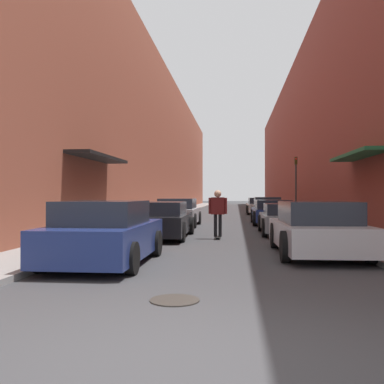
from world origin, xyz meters
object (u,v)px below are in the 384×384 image
Objects in this scene: parked_car_left_0 at (105,234)px; parked_car_right_2 at (272,212)px; parked_car_left_1 at (160,220)px; manhole_cover at (175,300)px; traffic_light at (296,180)px; parked_car_right_3 at (267,208)px; skateboarder at (218,209)px; parked_car_right_0 at (317,229)px; parked_car_right_4 at (259,206)px; parked_car_left_2 at (178,213)px; parked_car_right_1 at (288,219)px.

parked_car_left_0 is 13.61m from parked_car_right_2.
parked_car_left_0 is 0.88× the size of parked_car_left_1.
traffic_light reaches higher than manhole_cover.
skateboarder reaches higher than parked_car_right_3.
skateboarder is 2.35× the size of manhole_cover.
manhole_cover is (-2.83, -4.82, -0.63)m from parked_car_right_0.
parked_car_right_4 is 1.27× the size of traffic_light.
parked_car_left_1 is at bearing 174.96° from skateboarder.
parked_car_left_1 is at bearing 139.90° from parked_car_right_0.
parked_car_left_2 reaches higher than parked_car_right_2.
parked_car_right_0 is at bearing -89.96° from parked_car_right_3.
parked_car_left_2 is at bearing 140.98° from parked_car_right_1.
parked_car_right_1 is 10.20m from traffic_light.
traffic_light reaches higher than parked_car_right_2.
parked_car_left_0 is 18.54m from traffic_light.
parked_car_left_0 is at bearing -111.78° from skateboarder.
parked_car_left_0 is 0.99× the size of parked_car_right_1.
parked_car_left_1 reaches higher than parked_car_right_2.
parked_car_left_2 is 8.87m from parked_car_right_3.
parked_car_left_2 is at bearing 97.56° from manhole_cover.
parked_car_right_0 is 0.93× the size of parked_car_right_4.
parked_car_right_1 is at bearing -39.02° from parked_car_left_2.
skateboarder is at bearing -97.28° from parked_car_right_4.
parked_car_right_2 is 5.91m from parked_car_right_3.
parked_car_left_1 is 0.98× the size of parked_car_right_4.
traffic_light reaches higher than parked_car_left_0.
parked_car_right_4 is (4.54, 13.13, -0.01)m from parked_car_left_2.
parked_car_left_2 is 6.12m from skateboarder.
traffic_light reaches higher than parked_car_left_1.
traffic_light is (6.34, 6.11, 1.73)m from parked_car_left_2.
parked_car_right_0 is 1.01× the size of parked_car_right_3.
traffic_light is at bearing 77.64° from manhole_cover.
parked_car_right_4 is (4.40, 18.68, 0.02)m from parked_car_left_1.
parked_car_right_0 is at bearing -89.65° from parked_car_right_1.
parked_car_left_1 is at bearing -121.71° from parked_car_right_2.
parked_car_left_2 is 1.00× the size of parked_car_right_1.
parked_car_left_2 is 4.83m from parked_car_right_2.
parked_car_left_1 is at bearing -109.27° from parked_car_right_3.
parked_car_left_1 is 13.32m from traffic_light.
parked_car_right_2 is (-0.12, 5.40, 0.04)m from parked_car_right_1.
traffic_light is at bearing 70.41° from skateboarder.
parked_car_left_2 is 1.10× the size of traffic_light.
parked_car_left_1 is 2.04m from skateboarder.
parked_car_right_2 is at bearing -91.44° from parked_car_right_3.
parked_car_right_3 is at bearing 82.62° from manhole_cover.
parked_car_right_4 is at bearing 91.68° from parked_car_right_3.
parked_car_right_3 is at bearing 139.39° from traffic_light.
parked_car_left_0 is 5.10m from parked_car_right_0.
skateboarder is 0.45× the size of traffic_light.
parked_car_left_0 reaches higher than parked_car_right_3.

